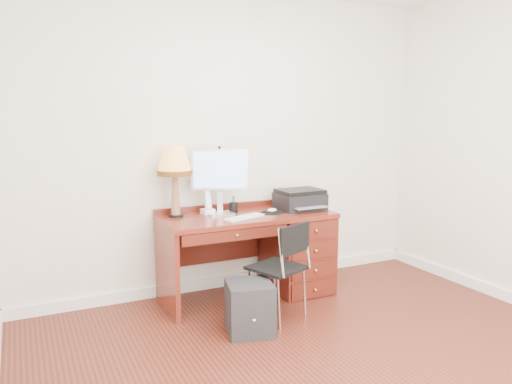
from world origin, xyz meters
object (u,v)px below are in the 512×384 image
printer (300,199)px  equipment_box (250,308)px  chair (280,262)px  monitor (219,173)px  leg_lamp (175,165)px  phone (208,207)px  desk (279,247)px

printer → equipment_box: printer is taller
chair → monitor: bearing=85.8°
monitor → leg_lamp: leg_lamp is taller
leg_lamp → phone: leg_lamp is taller
desk → monitor: monitor is taller
phone → chair: (0.32, -0.76, -0.33)m
printer → chair: size_ratio=0.53×
leg_lamp → equipment_box: bearing=-70.3°
phone → equipment_box: (0.01, -0.84, -0.62)m
printer → chair: (-0.52, -0.60, -0.36)m
printer → leg_lamp: leg_lamp is taller
phone → chair: 0.88m
chair → phone: bearing=91.3°
printer → leg_lamp: (-1.13, 0.16, 0.35)m
desk → chair: bearing=-117.6°
monitor → chair: (0.22, -0.72, -0.63)m
printer → phone: (-0.84, 0.16, -0.03)m
printer → leg_lamp: 1.19m
phone → chair: phone is taller
leg_lamp → chair: (0.60, -0.76, -0.71)m
printer → equipment_box: bearing=-141.6°
monitor → equipment_box: (-0.08, -0.80, -0.92)m
monitor → chair: bearing=-53.4°
phone → equipment_box: 1.04m
desk → printer: bearing=0.4°
equipment_box → chair: bearing=28.7°
leg_lamp → printer: bearing=-8.0°
phone → leg_lamp: bearing=172.3°
desk → phone: (-0.63, 0.16, 0.40)m
leg_lamp → equipment_box: size_ratio=1.57×
monitor → printer: (0.75, -0.12, -0.27)m
leg_lamp → chair: bearing=-51.4°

